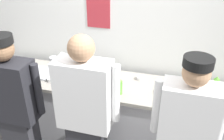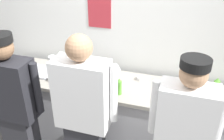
% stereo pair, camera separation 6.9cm
% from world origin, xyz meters
% --- Properties ---
extents(wall_back, '(4.50, 0.11, 2.96)m').
position_xyz_m(wall_back, '(-0.00, 0.80, 1.48)').
color(wall_back, white).
rests_on(wall_back, ground).
extents(prep_counter, '(2.87, 0.65, 0.90)m').
position_xyz_m(prep_counter, '(0.00, 0.35, 0.45)').
color(prep_counter, '#B2B2B7').
rests_on(prep_counter, ground).
extents(chef_near_left, '(0.60, 0.24, 1.64)m').
position_xyz_m(chef_near_left, '(-0.75, -0.34, 0.88)').
color(chef_near_left, '#2D2D33').
rests_on(chef_near_left, ground).
extents(chef_center, '(0.62, 0.24, 1.71)m').
position_xyz_m(chef_center, '(-0.03, -0.31, 0.91)').
color(chef_center, '#2D2D33').
rests_on(chef_center, ground).
extents(chef_far_right, '(0.59, 0.24, 1.62)m').
position_xyz_m(chef_far_right, '(0.86, -0.29, 0.87)').
color(chef_far_right, '#2D2D33').
rests_on(chef_far_right, ground).
extents(plate_stack_front, '(0.21, 0.21, 0.07)m').
position_xyz_m(plate_stack_front, '(0.68, 0.29, 0.93)').
color(plate_stack_front, white).
rests_on(plate_stack_front, prep_counter).
extents(plate_stack_rear, '(0.22, 0.22, 0.10)m').
position_xyz_m(plate_stack_rear, '(-0.33, 0.30, 0.94)').
color(plate_stack_rear, white).
rests_on(plate_stack_rear, prep_counter).
extents(mixing_bowl_steel, '(0.34, 0.34, 0.12)m').
position_xyz_m(mixing_bowl_steel, '(-0.05, 0.41, 0.96)').
color(mixing_bowl_steel, '#B7BABF').
rests_on(mixing_bowl_steel, prep_counter).
extents(sheet_tray, '(0.43, 0.31, 0.02)m').
position_xyz_m(sheet_tray, '(-0.91, 0.33, 0.91)').
color(sheet_tray, '#B7BABF').
rests_on(sheet_tray, prep_counter).
extents(squeeze_bottle_primary, '(0.05, 0.05, 0.19)m').
position_xyz_m(squeeze_bottle_primary, '(0.18, 0.17, 0.99)').
color(squeeze_bottle_primary, '#56A333').
rests_on(squeeze_bottle_primary, prep_counter).
extents(squeeze_bottle_secondary, '(0.06, 0.06, 0.19)m').
position_xyz_m(squeeze_bottle_secondary, '(1.15, 0.48, 0.99)').
color(squeeze_bottle_secondary, '#56A333').
rests_on(squeeze_bottle_secondary, prep_counter).
extents(ramekin_red_sauce, '(0.08, 0.08, 0.04)m').
position_xyz_m(ramekin_red_sauce, '(0.34, 0.52, 0.92)').
color(ramekin_red_sauce, white).
rests_on(ramekin_red_sauce, prep_counter).
extents(ramekin_green_sauce, '(0.09, 0.09, 0.04)m').
position_xyz_m(ramekin_green_sauce, '(-0.58, 0.47, 0.92)').
color(ramekin_green_sauce, white).
rests_on(ramekin_green_sauce, prep_counter).
extents(ramekin_yellow_sauce, '(0.10, 0.10, 0.04)m').
position_xyz_m(ramekin_yellow_sauce, '(0.96, 0.37, 0.92)').
color(ramekin_yellow_sauce, white).
rests_on(ramekin_yellow_sauce, prep_counter).
extents(ramekin_orange_sauce, '(0.08, 0.08, 0.04)m').
position_xyz_m(ramekin_orange_sauce, '(-0.65, 0.20, 0.92)').
color(ramekin_orange_sauce, white).
rests_on(ramekin_orange_sauce, prep_counter).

